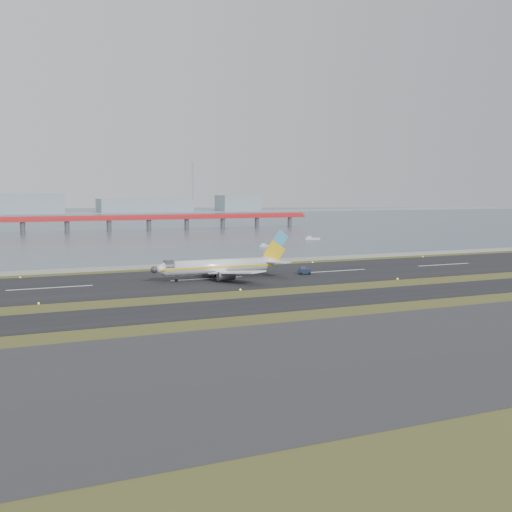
# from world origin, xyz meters

# --- Properties ---
(ground) EXTENTS (1000.00, 1000.00, 0.00)m
(ground) POSITION_xyz_m (0.00, 0.00, 0.00)
(ground) COLOR #334619
(ground) RESTS_ON ground
(apron_strip) EXTENTS (1000.00, 50.00, 0.10)m
(apron_strip) POSITION_xyz_m (0.00, -55.00, 0.05)
(apron_strip) COLOR #302F32
(apron_strip) RESTS_ON ground
(taxiway_strip) EXTENTS (1000.00, 18.00, 0.10)m
(taxiway_strip) POSITION_xyz_m (0.00, -12.00, 0.05)
(taxiway_strip) COLOR black
(taxiway_strip) RESTS_ON ground
(runway_strip) EXTENTS (1000.00, 45.00, 0.10)m
(runway_strip) POSITION_xyz_m (0.00, 30.00, 0.05)
(runway_strip) COLOR black
(runway_strip) RESTS_ON ground
(seawall) EXTENTS (1000.00, 2.50, 1.00)m
(seawall) POSITION_xyz_m (0.00, 60.00, 0.50)
(seawall) COLOR gray
(seawall) RESTS_ON ground
(bay_water) EXTENTS (1400.00, 800.00, 1.30)m
(bay_water) POSITION_xyz_m (0.00, 460.00, 0.00)
(bay_water) COLOR #4E626F
(bay_water) RESTS_ON ground
(red_pier) EXTENTS (260.00, 5.00, 10.20)m
(red_pier) POSITION_xyz_m (20.00, 250.00, 7.28)
(red_pier) COLOR red
(red_pier) RESTS_ON ground
(far_shoreline) EXTENTS (1400.00, 80.00, 60.50)m
(far_shoreline) POSITION_xyz_m (13.62, 620.00, 6.07)
(far_shoreline) COLOR #8C9CA5
(far_shoreline) RESTS_ON ground
(airliner) EXTENTS (38.52, 32.89, 12.80)m
(airliner) POSITION_xyz_m (3.31, 27.78, 3.46)
(airliner) COLOR white
(airliner) RESTS_ON ground
(pushback_tug) EXTENTS (3.85, 3.00, 2.17)m
(pushback_tug) POSITION_xyz_m (27.89, 27.06, 1.05)
(pushback_tug) COLOR #15223B
(pushback_tug) RESTS_ON ground
(workboat_near) EXTENTS (6.53, 3.10, 1.52)m
(workboat_near) POSITION_xyz_m (58.38, 116.08, 0.48)
(workboat_near) COLOR silver
(workboat_near) RESTS_ON ground
(workboat_far) EXTENTS (8.02, 4.04, 1.86)m
(workboat_far) POSITION_xyz_m (96.69, 144.25, 0.59)
(workboat_far) COLOR silver
(workboat_far) RESTS_ON ground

